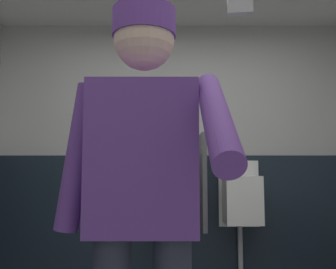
# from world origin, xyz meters

# --- Properties ---
(wall_back) EXTENTS (4.26, 0.12, 2.58)m
(wall_back) POSITION_xyz_m (0.00, 1.90, 1.29)
(wall_back) COLOR #B2B2AD
(wall_back) RESTS_ON ground_plane
(wainscot_band_back) EXTENTS (3.66, 0.03, 1.20)m
(wainscot_band_back) POSITION_xyz_m (0.00, 1.83, 0.60)
(wainscot_band_back) COLOR #19232D
(wainscot_band_back) RESTS_ON ground_plane
(urinal_left) EXTENTS (0.40, 0.34, 1.24)m
(urinal_left) POSITION_xyz_m (-0.12, 1.68, 0.78)
(urinal_left) COLOR white
(urinal_left) RESTS_ON ground_plane
(urinal_middle) EXTENTS (0.40, 0.34, 1.24)m
(urinal_middle) POSITION_xyz_m (0.63, 1.68, 0.78)
(urinal_middle) COLOR white
(urinal_middle) RESTS_ON ground_plane
(privacy_divider_panel) EXTENTS (0.04, 0.40, 0.90)m
(privacy_divider_panel) POSITION_xyz_m (0.26, 1.61, 0.95)
(privacy_divider_panel) COLOR #4C4C51
(person) EXTENTS (0.62, 0.60, 1.68)m
(person) POSITION_xyz_m (-0.17, -0.43, 0.99)
(person) COLOR #2D3342
(person) RESTS_ON ground_plane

